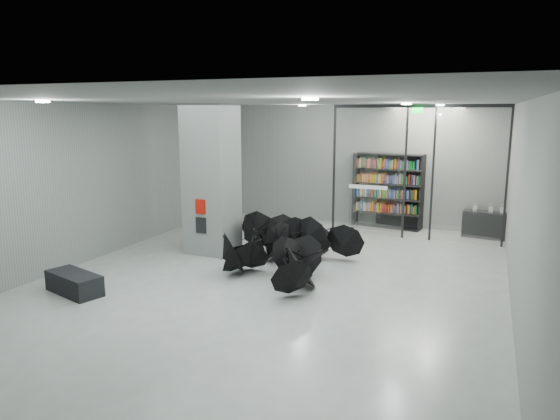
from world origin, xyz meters
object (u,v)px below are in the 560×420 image
at_px(column, 212,179).
at_px(bookshelf, 388,191).
at_px(shop_counter, 486,225).
at_px(umbrella_cluster, 281,252).
at_px(bench, 74,283).

height_order(column, bookshelf, column).
height_order(shop_counter, umbrella_cluster, umbrella_cluster).
relative_size(column, bench, 2.93).
relative_size(bookshelf, shop_counter, 1.82).
xyz_separation_m(bookshelf, shop_counter, (3.08, -0.28, -0.82)).
distance_m(column, shop_counter, 8.43).
xyz_separation_m(bench, umbrella_cluster, (3.31, 3.51, 0.11)).
distance_m(column, umbrella_cluster, 2.86).
xyz_separation_m(column, umbrella_cluster, (2.25, -0.55, -1.67)).
distance_m(bench, umbrella_cluster, 4.83).
height_order(column, umbrella_cluster, column).
height_order(bench, umbrella_cluster, umbrella_cluster).
height_order(column, shop_counter, column).
bearing_deg(umbrella_cluster, column, 166.36).
distance_m(shop_counter, umbrella_cluster, 6.88).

